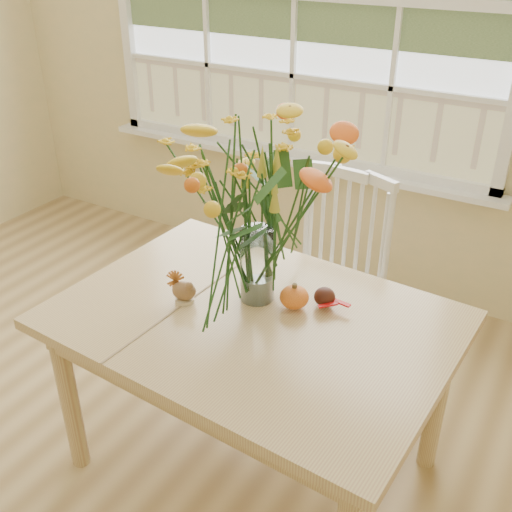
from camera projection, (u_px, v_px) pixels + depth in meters
The scene contains 7 objects.
wall_back at pixel (297, 35), 3.12m from camera, with size 4.00×0.02×2.70m, color beige.
dining_table at pixel (253, 337), 2.07m from camera, with size 1.36×1.01×0.70m.
windsor_chair at pixel (333, 269), 2.63m from camera, with size 0.47×0.46×0.95m.
flower_vase at pixel (257, 193), 1.93m from camera, with size 0.56×0.56×0.67m.
pumpkin at pixel (294, 298), 2.05m from camera, with size 0.10×0.10×0.08m, color #CC5718.
turkey_figurine at pixel (184, 291), 2.08m from camera, with size 0.10×0.09×0.11m.
dark_gourd at pixel (325, 298), 2.06m from camera, with size 0.13×0.09×0.07m.
Camera 1 is at (1.49, -0.69, 1.87)m, focal length 42.00 mm.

